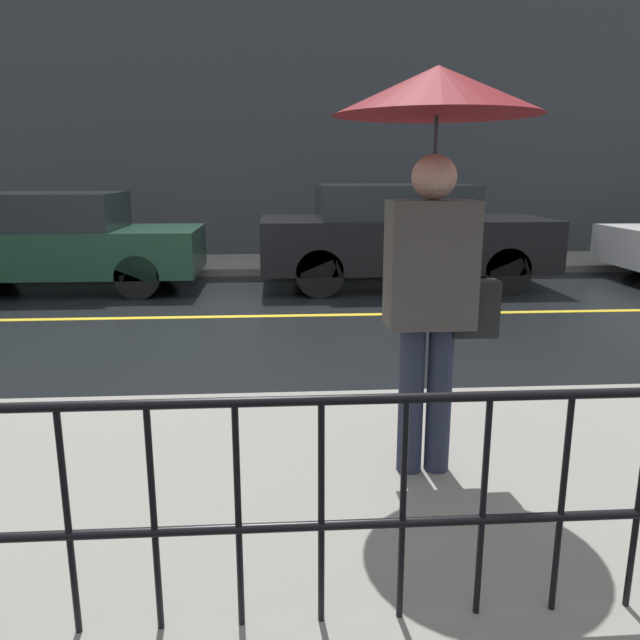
{
  "coord_description": "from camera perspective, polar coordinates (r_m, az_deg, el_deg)",
  "views": [
    {
      "loc": [
        0.74,
        -7.52,
        1.74
      ],
      "look_at": [
        1.09,
        -2.35,
        0.5
      ],
      "focal_mm": 35.0,
      "sensor_mm": 36.0,
      "label": 1
    }
  ],
  "objects": [
    {
      "name": "sidewalk_far",
      "position": [
        11.74,
        -7.52,
        5.08
      ],
      "size": [
        28.0,
        2.01,
        0.12
      ],
      "color": "gray",
      "rests_on": "ground_plane"
    },
    {
      "name": "car_black",
      "position": [
        9.73,
        7.41,
        7.76
      ],
      "size": [
        4.35,
        1.84,
        1.55
      ],
      "color": "black",
      "rests_on": "ground_plane"
    },
    {
      "name": "lane_marking",
      "position": [
        7.75,
        -9.28,
        0.31
      ],
      "size": [
        25.2,
        0.12,
        0.01
      ],
      "color": "gold",
      "rests_on": "ground_plane"
    },
    {
      "name": "pedestrian",
      "position": [
        3.25,
        10.54,
        13.87
      ],
      "size": [
        1.03,
        1.03,
        2.12
      ],
      "color": "#23283D",
      "rests_on": "sidewalk_near"
    },
    {
      "name": "car_dark_green",
      "position": [
        10.09,
        -22.97,
        6.63
      ],
      "size": [
        4.12,
        1.71,
        1.44
      ],
      "color": "#193828",
      "rests_on": "ground_plane"
    },
    {
      "name": "building_storefront",
      "position": [
        12.83,
        -7.61,
        18.68
      ],
      "size": [
        28.0,
        0.3,
        5.88
      ],
      "color": "#383D42",
      "rests_on": "ground_plane"
    },
    {
      "name": "sidewalk_near",
      "position": [
        3.59,
        -15.83,
        -14.97
      ],
      "size": [
        28.0,
        2.71,
        0.12
      ],
      "color": "gray",
      "rests_on": "ground_plane"
    },
    {
      "name": "ground_plane",
      "position": [
        7.75,
        -9.28,
        0.28
      ],
      "size": [
        80.0,
        80.0,
        0.0
      ],
      "primitive_type": "plane",
      "color": "black"
    },
    {
      "name": "railing_foreground",
      "position": [
        2.37,
        -22.3,
        -14.45
      ],
      "size": [
        12.0,
        0.04,
        0.88
      ],
      "color": "black",
      "rests_on": "sidewalk_near"
    }
  ]
}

